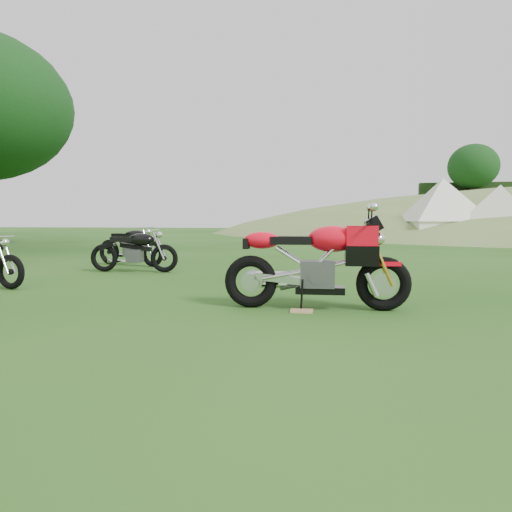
% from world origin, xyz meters
% --- Properties ---
extents(ground, '(120.00, 120.00, 0.00)m').
position_xyz_m(ground, '(0.00, 0.00, 0.00)').
color(ground, '#18460F').
rests_on(ground, ground).
extents(sport_motorcycle, '(2.19, 0.68, 1.30)m').
position_xyz_m(sport_motorcycle, '(0.49, 0.00, 0.65)').
color(sport_motorcycle, red).
rests_on(sport_motorcycle, ground).
extents(plywood_board, '(0.28, 0.23, 0.02)m').
position_xyz_m(plywood_board, '(0.34, -0.22, 0.01)').
color(plywood_board, tan).
rests_on(plywood_board, ground).
extents(vintage_moto_c, '(1.85, 0.59, 0.96)m').
position_xyz_m(vintage_moto_c, '(-3.62, 3.56, 0.48)').
color(vintage_moto_c, black).
rests_on(vintage_moto_c, ground).
extents(vintage_moto_d, '(1.94, 0.95, 1.00)m').
position_xyz_m(vintage_moto_d, '(-4.36, 4.92, 0.50)').
color(vintage_moto_d, black).
rests_on(vintage_moto_d, ground).
extents(tent_mid, '(4.06, 4.06, 2.95)m').
position_xyz_m(tent_mid, '(5.01, 20.42, 1.48)').
color(tent_mid, white).
rests_on(tent_mid, ground).
extents(tent_right, '(3.96, 3.96, 2.73)m').
position_xyz_m(tent_right, '(7.59, 19.97, 1.36)').
color(tent_right, beige).
rests_on(tent_right, ground).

